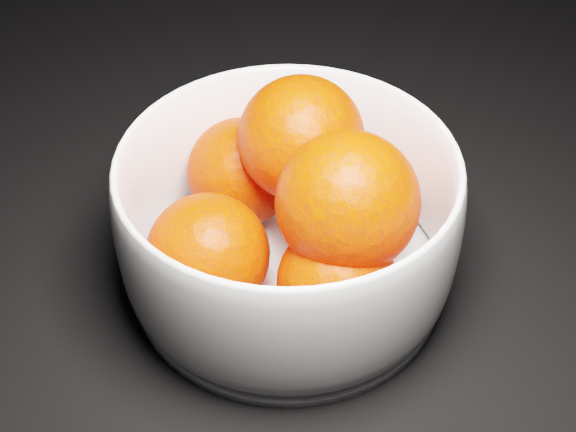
# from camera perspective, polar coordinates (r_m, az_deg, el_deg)

# --- Properties ---
(bowl) EXTENTS (0.25, 0.25, 0.12)m
(bowl) POSITION_cam_1_polar(r_m,az_deg,el_deg) (0.59, 0.00, -0.44)
(bowl) COLOR white
(bowl) RESTS_ON ground
(orange_pile) EXTENTS (0.19, 0.19, 0.14)m
(orange_pile) POSITION_cam_1_polar(r_m,az_deg,el_deg) (0.58, 0.84, 0.93)
(orange_pile) COLOR red
(orange_pile) RESTS_ON bowl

